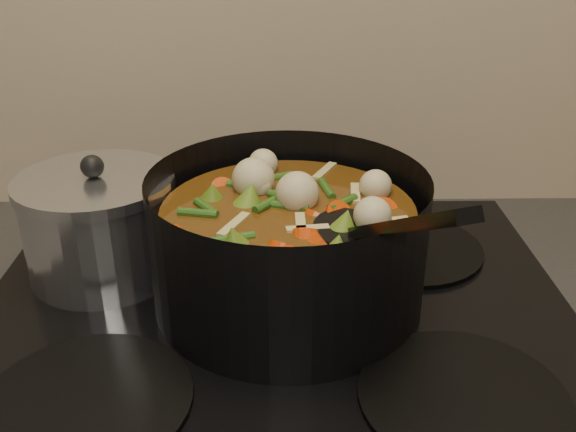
{
  "coord_description": "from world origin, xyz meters",
  "views": [
    {
      "loc": [
        0.0,
        1.38,
        1.31
      ],
      "look_at": [
        0.01,
        1.96,
        1.03
      ],
      "focal_mm": 40.0,
      "sensor_mm": 36.0,
      "label": 1
    }
  ],
  "objects": [
    {
      "name": "stovetop",
      "position": [
        0.0,
        1.93,
        0.92
      ],
      "size": [
        0.62,
        0.54,
        0.03
      ],
      "color": "black",
      "rests_on": "counter"
    },
    {
      "name": "saucepan",
      "position": [
        -0.19,
        2.02,
        0.99
      ],
      "size": [
        0.17,
        0.17,
        0.14
      ],
      "rotation": [
        0.0,
        0.0,
        0.37
      ],
      "color": "silver",
      "rests_on": "stovetop"
    },
    {
      "name": "stockpot",
      "position": [
        0.01,
        1.96,
        1.0
      ],
      "size": [
        0.31,
        0.37,
        0.21
      ],
      "rotation": [
        0.0,
        0.0,
        0.11
      ],
      "color": "black",
      "rests_on": "stovetop"
    }
  ]
}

